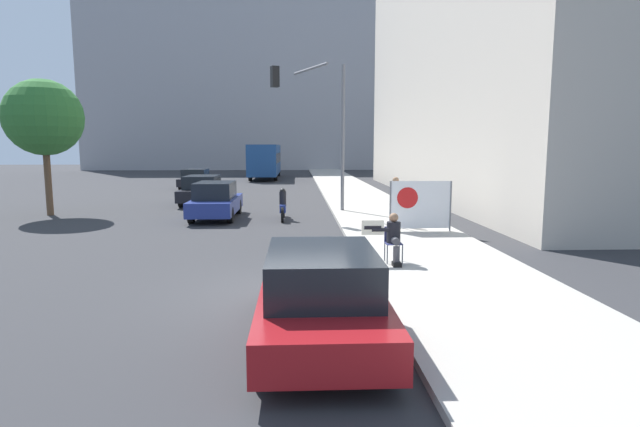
{
  "coord_description": "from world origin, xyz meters",
  "views": [
    {
      "loc": [
        0.19,
        -9.86,
        2.95
      ],
      "look_at": [
        0.84,
        4.26,
        1.08
      ],
      "focal_mm": 28.0,
      "sensor_mm": 36.0,
      "label": 1
    }
  ],
  "objects_px": {
    "pedestrian_behind": "(395,201)",
    "city_bus_on_road": "(265,159)",
    "car_on_road_nearest": "(216,201)",
    "motorcycle_on_road": "(283,206)",
    "car_on_road_midblock": "(203,190)",
    "parked_car_curbside": "(321,295)",
    "traffic_light_pole": "(320,112)",
    "car_on_road_distant": "(196,179)",
    "seated_protester": "(393,236)",
    "protest_banner": "(420,205)",
    "street_tree_near_curb": "(44,118)"
  },
  "relations": [
    {
      "from": "seated_protester",
      "to": "pedestrian_behind",
      "type": "bearing_deg",
      "value": 80.5
    },
    {
      "from": "city_bus_on_road",
      "to": "seated_protester",
      "type": "bearing_deg",
      "value": -81.61
    },
    {
      "from": "parked_car_curbside",
      "to": "car_on_road_distant",
      "type": "relative_size",
      "value": 1.03
    },
    {
      "from": "pedestrian_behind",
      "to": "car_on_road_nearest",
      "type": "height_order",
      "value": "pedestrian_behind"
    },
    {
      "from": "pedestrian_behind",
      "to": "city_bus_on_road",
      "type": "bearing_deg",
      "value": 28.31
    },
    {
      "from": "traffic_light_pole",
      "to": "car_on_road_distant",
      "type": "bearing_deg",
      "value": 119.98
    },
    {
      "from": "car_on_road_distant",
      "to": "street_tree_near_curb",
      "type": "relative_size",
      "value": 0.72
    },
    {
      "from": "protest_banner",
      "to": "city_bus_on_road",
      "type": "height_order",
      "value": "city_bus_on_road"
    },
    {
      "from": "seated_protester",
      "to": "pedestrian_behind",
      "type": "relative_size",
      "value": 0.69
    },
    {
      "from": "seated_protester",
      "to": "traffic_light_pole",
      "type": "distance_m",
      "value": 10.74
    },
    {
      "from": "pedestrian_behind",
      "to": "car_on_road_midblock",
      "type": "distance_m",
      "value": 12.0
    },
    {
      "from": "car_on_road_distant",
      "to": "city_bus_on_road",
      "type": "height_order",
      "value": "city_bus_on_road"
    },
    {
      "from": "protest_banner",
      "to": "motorcycle_on_road",
      "type": "relative_size",
      "value": 0.95
    },
    {
      "from": "protest_banner",
      "to": "parked_car_curbside",
      "type": "xyz_separation_m",
      "value": [
        -3.78,
        -9.14,
        -0.32
      ]
    },
    {
      "from": "seated_protester",
      "to": "car_on_road_midblock",
      "type": "relative_size",
      "value": 0.27
    },
    {
      "from": "pedestrian_behind",
      "to": "street_tree_near_curb",
      "type": "height_order",
      "value": "street_tree_near_curb"
    },
    {
      "from": "seated_protester",
      "to": "protest_banner",
      "type": "bearing_deg",
      "value": 70.75
    },
    {
      "from": "street_tree_near_curb",
      "to": "car_on_road_nearest",
      "type": "bearing_deg",
      "value": -10.54
    },
    {
      "from": "pedestrian_behind",
      "to": "car_on_road_midblock",
      "type": "height_order",
      "value": "pedestrian_behind"
    },
    {
      "from": "car_on_road_nearest",
      "to": "traffic_light_pole",
      "type": "bearing_deg",
      "value": 13.31
    },
    {
      "from": "traffic_light_pole",
      "to": "motorcycle_on_road",
      "type": "distance_m",
      "value": 4.48
    },
    {
      "from": "traffic_light_pole",
      "to": "car_on_road_distant",
      "type": "height_order",
      "value": "traffic_light_pole"
    },
    {
      "from": "parked_car_curbside",
      "to": "city_bus_on_road",
      "type": "distance_m",
      "value": 41.19
    },
    {
      "from": "car_on_road_distant",
      "to": "motorcycle_on_road",
      "type": "xyz_separation_m",
      "value": [
        6.69,
        -15.85,
        -0.16
      ]
    },
    {
      "from": "protest_banner",
      "to": "street_tree_near_curb",
      "type": "height_order",
      "value": "street_tree_near_curb"
    },
    {
      "from": "parked_car_curbside",
      "to": "car_on_road_nearest",
      "type": "distance_m",
      "value": 14.04
    },
    {
      "from": "car_on_road_nearest",
      "to": "street_tree_near_curb",
      "type": "xyz_separation_m",
      "value": [
        -7.46,
        1.39,
        3.46
      ]
    },
    {
      "from": "car_on_road_midblock",
      "to": "pedestrian_behind",
      "type": "bearing_deg",
      "value": -44.77
    },
    {
      "from": "car_on_road_nearest",
      "to": "motorcycle_on_road",
      "type": "height_order",
      "value": "car_on_road_nearest"
    },
    {
      "from": "traffic_light_pole",
      "to": "city_bus_on_road",
      "type": "height_order",
      "value": "traffic_light_pole"
    },
    {
      "from": "car_on_road_distant",
      "to": "parked_car_curbside",
      "type": "bearing_deg",
      "value": -75.21
    },
    {
      "from": "city_bus_on_road",
      "to": "motorcycle_on_road",
      "type": "xyz_separation_m",
      "value": [
        2.45,
        -27.95,
        -1.3
      ]
    },
    {
      "from": "car_on_road_nearest",
      "to": "car_on_road_midblock",
      "type": "bearing_deg",
      "value": 105.94
    },
    {
      "from": "traffic_light_pole",
      "to": "parked_car_curbside",
      "type": "height_order",
      "value": "traffic_light_pole"
    },
    {
      "from": "seated_protester",
      "to": "car_on_road_distant",
      "type": "relative_size",
      "value": 0.29
    },
    {
      "from": "pedestrian_behind",
      "to": "motorcycle_on_road",
      "type": "distance_m",
      "value": 4.91
    },
    {
      "from": "pedestrian_behind",
      "to": "car_on_road_distant",
      "type": "xyz_separation_m",
      "value": [
        -10.85,
        18.42,
        -0.32
      ]
    },
    {
      "from": "seated_protester",
      "to": "city_bus_on_road",
      "type": "relative_size",
      "value": 0.1
    },
    {
      "from": "car_on_road_distant",
      "to": "motorcycle_on_road",
      "type": "bearing_deg",
      "value": -67.11
    },
    {
      "from": "car_on_road_nearest",
      "to": "protest_banner",
      "type": "bearing_deg",
      "value": -30.24
    },
    {
      "from": "parked_car_curbside",
      "to": "city_bus_on_road",
      "type": "height_order",
      "value": "city_bus_on_road"
    },
    {
      "from": "pedestrian_behind",
      "to": "street_tree_near_curb",
      "type": "relative_size",
      "value": 0.3
    },
    {
      "from": "parked_car_curbside",
      "to": "traffic_light_pole",
      "type": "bearing_deg",
      "value": 87.45
    },
    {
      "from": "protest_banner",
      "to": "city_bus_on_road",
      "type": "xyz_separation_m",
      "value": [
        -7.17,
        31.89,
        0.81
      ]
    },
    {
      "from": "parked_car_curbside",
      "to": "street_tree_near_curb",
      "type": "xyz_separation_m",
      "value": [
        -11.22,
        14.92,
        3.5
      ]
    },
    {
      "from": "protest_banner",
      "to": "car_on_road_distant",
      "type": "bearing_deg",
      "value": 119.97
    },
    {
      "from": "car_on_road_midblock",
      "to": "parked_car_curbside",
      "type": "bearing_deg",
      "value": -74.36
    },
    {
      "from": "traffic_light_pole",
      "to": "city_bus_on_road",
      "type": "bearing_deg",
      "value": 98.7
    },
    {
      "from": "traffic_light_pole",
      "to": "motorcycle_on_road",
      "type": "xyz_separation_m",
      "value": [
        -1.6,
        -1.48,
        -3.91
      ]
    },
    {
      "from": "motorcycle_on_road",
      "to": "street_tree_near_curb",
      "type": "bearing_deg",
      "value": 169.88
    }
  ]
}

